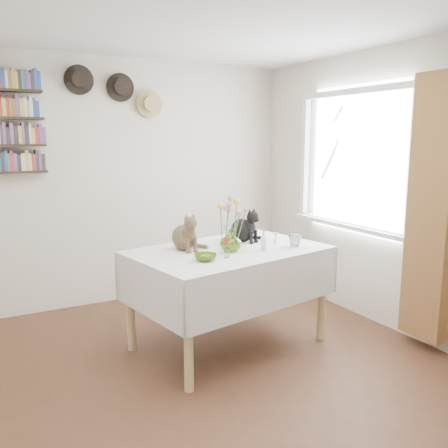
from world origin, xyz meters
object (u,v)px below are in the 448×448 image
tabby_cat (184,230)px  flower_vase (231,240)px  black_cat (242,224)px  dining_table (229,273)px

tabby_cat → flower_vase: (0.29, -0.24, -0.07)m
tabby_cat → black_cat: size_ratio=1.03×
dining_table → tabby_cat: 0.51m
black_cat → flower_vase: 0.40m
tabby_cat → dining_table: bearing=-31.0°
dining_table → flower_vase: 0.30m
tabby_cat → black_cat: (0.57, 0.04, -0.00)m
dining_table → black_cat: black_cat is taller
flower_vase → dining_table: bearing=70.1°
tabby_cat → black_cat: 0.57m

